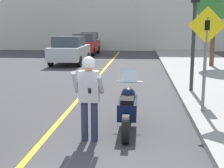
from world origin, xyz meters
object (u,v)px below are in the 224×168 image
(person_biker, at_px, (89,90))
(parked_car_red, at_px, (85,44))
(motorcycle, at_px, (128,108))
(crossing_sign, at_px, (206,50))
(parked_car_white, at_px, (91,41))
(parked_car_silver, at_px, (70,50))
(traffic_light, at_px, (195,14))

(person_biker, bearing_deg, parked_car_red, 100.43)
(motorcycle, relative_size, crossing_sign, 0.83)
(parked_car_white, bearing_deg, parked_car_silver, -87.36)
(parked_car_silver, relative_size, parked_car_white, 1.00)
(parked_car_silver, height_order, parked_car_white, same)
(parked_car_white, bearing_deg, traffic_light, -71.55)
(person_biker, relative_size, crossing_sign, 0.66)
(traffic_light, height_order, parked_car_red, traffic_light)
(traffic_light, distance_m, parked_car_silver, 10.26)
(crossing_sign, bearing_deg, parked_car_red, 109.83)
(crossing_sign, height_order, parked_car_red, crossing_sign)
(motorcycle, xyz_separation_m, parked_car_red, (-4.18, 17.96, 0.36))
(motorcycle, bearing_deg, crossing_sign, 32.59)
(motorcycle, xyz_separation_m, parked_car_white, (-4.59, 23.44, 0.36))
(traffic_light, bearing_deg, motorcycle, -117.55)
(parked_car_white, bearing_deg, crossing_sign, -73.83)
(motorcycle, height_order, person_biker, person_biker)
(person_biker, distance_m, traffic_light, 5.52)
(traffic_light, relative_size, parked_car_white, 0.87)
(traffic_light, distance_m, parked_car_red, 15.56)
(person_biker, xyz_separation_m, crossing_sign, (2.60, 1.93, 0.67))
(motorcycle, distance_m, parked_car_silver, 12.56)
(crossing_sign, distance_m, parked_car_silver, 12.25)
(person_biker, bearing_deg, traffic_light, 59.04)
(motorcycle, relative_size, person_biker, 1.27)
(crossing_sign, distance_m, parked_car_red, 17.85)
(crossing_sign, xyz_separation_m, parked_car_white, (-6.45, 22.25, -0.87))
(traffic_light, xyz_separation_m, parked_car_white, (-6.56, 19.66, -1.83))
(traffic_light, bearing_deg, parked_car_white, 108.45)
(crossing_sign, relative_size, parked_car_white, 0.62)
(motorcycle, xyz_separation_m, person_biker, (-0.74, -0.74, 0.56))
(traffic_light, bearing_deg, parked_car_silver, 126.64)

